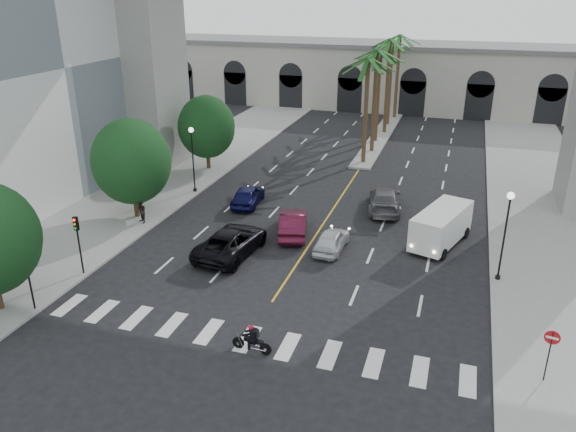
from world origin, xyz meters
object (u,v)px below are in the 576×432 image
object	(u,v)px
car_b	(293,223)
pedestrian_a	(10,247)
car_e	(248,195)
pedestrian_b	(141,212)
traffic_signal_far	(78,236)
traffic_signal_near	(27,267)
lamp_post_left_far	(193,154)
car_a	(331,240)
car_d	(385,199)
lamp_post_right	(506,229)
do_not_enter_sign	(551,346)
car_c	(231,242)
motorcycle_rider	(253,340)
cargo_van	(441,226)

from	to	relation	value
car_b	pedestrian_a	xyz separation A→B (m)	(-14.82, -9.14, 0.26)
car_e	pedestrian_b	distance (m)	8.10
traffic_signal_far	car_e	world-z (taller)	traffic_signal_far
traffic_signal_near	lamp_post_left_far	bearing A→B (deg)	90.31
car_a	pedestrian_b	size ratio (longest dim) A/B	2.47
car_d	car_e	distance (m)	10.23
lamp_post_right	traffic_signal_near	xyz separation A→B (m)	(-22.70, -10.50, -0.71)
car_a	do_not_enter_sign	size ratio (longest dim) A/B	1.55
car_d	lamp_post_left_far	bearing A→B (deg)	-5.66
traffic_signal_near	pedestrian_b	size ratio (longest dim) A/B	2.25
traffic_signal_far	car_d	bearing A→B (deg)	45.91
car_d	car_e	xyz separation A→B (m)	(-10.01, -2.10, -0.06)
lamp_post_right	car_c	bearing A→B (deg)	-175.04
do_not_enter_sign	car_a	bearing A→B (deg)	148.51
motorcycle_rider	cargo_van	distance (m)	16.09
lamp_post_left_far	cargo_van	xyz separation A→B (m)	(19.35, -4.04, -1.89)
cargo_van	pedestrian_a	xyz separation A→B (m)	(-24.26, -10.46, -0.26)
lamp_post_left_far	car_d	distance (m)	15.26
lamp_post_right	car_c	distance (m)	15.89
car_e	cargo_van	xyz separation A→B (m)	(14.32, -2.86, 0.57)
cargo_van	lamp_post_right	bearing A→B (deg)	-30.74
car_d	pedestrian_a	distance (m)	25.22
motorcycle_rider	cargo_van	size ratio (longest dim) A/B	0.33
do_not_enter_sign	lamp_post_right	bearing A→B (deg)	109.28
lamp_post_right	car_b	bearing A→B (deg)	168.43
car_a	lamp_post_right	bearing A→B (deg)	175.88
car_a	pedestrian_a	distance (m)	19.36
car_c	pedestrian_a	bearing A→B (deg)	28.06
car_b	car_c	xyz separation A→B (m)	(-2.76, -4.00, 0.03)
traffic_signal_near	car_c	distance (m)	11.66
lamp_post_right	pedestrian_a	distance (m)	28.55
car_d	car_e	size ratio (longest dim) A/B	1.27
traffic_signal_near	pedestrian_a	distance (m)	6.58
car_d	car_e	world-z (taller)	car_d
car_a	car_d	distance (m)	8.13
car_e	do_not_enter_sign	world-z (taller)	do_not_enter_sign
car_d	do_not_enter_sign	world-z (taller)	do_not_enter_sign
motorcycle_rider	do_not_enter_sign	distance (m)	12.57
car_c	do_not_enter_sign	world-z (taller)	do_not_enter_sign
traffic_signal_near	do_not_enter_sign	bearing A→B (deg)	4.25
car_b	lamp_post_right	bearing A→B (deg)	153.79
cargo_van	traffic_signal_near	bearing A→B (deg)	-124.91
lamp_post_left_far	pedestrian_a	distance (m)	15.46
car_b	do_not_enter_sign	xyz separation A→B (m)	(14.50, -11.33, 1.07)
lamp_post_left_far	pedestrian_b	size ratio (longest dim) A/B	3.30
motorcycle_rider	traffic_signal_near	bearing A→B (deg)	-175.03
car_b	car_d	xyz separation A→B (m)	(5.14, 6.28, 0.01)
traffic_signal_near	motorcycle_rider	xyz separation A→B (m)	(11.90, 0.17, -1.88)
pedestrian_a	car_d	bearing A→B (deg)	38.69
motorcycle_rider	pedestrian_a	world-z (taller)	pedestrian_a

